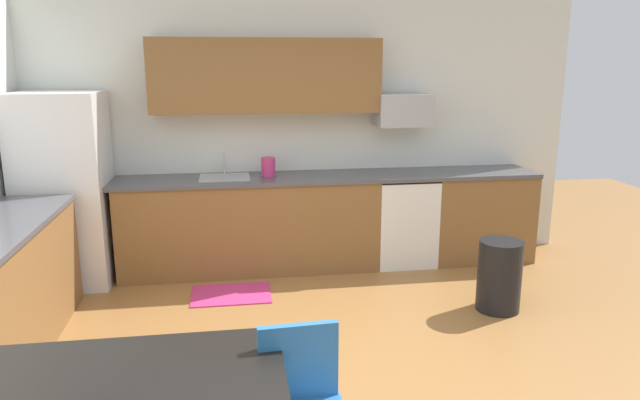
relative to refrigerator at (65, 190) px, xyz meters
name	(u,v)px	position (x,y,z in m)	size (l,w,h in m)	color
ground_plane	(344,387)	(2.18, -2.22, -0.89)	(12.00, 12.00, 0.00)	#9E6B38
wall_back	(295,130)	(2.18, 0.43, 0.46)	(5.80, 0.10, 2.70)	silver
cabinet_run_back	(250,226)	(1.68, 0.08, -0.44)	(2.51, 0.60, 0.90)	brown
cabinet_run_back_right	(477,216)	(4.06, 0.08, -0.44)	(1.04, 0.60, 0.90)	brown
countertop_back	(300,178)	(2.18, 0.08, 0.03)	(4.80, 0.64, 0.04)	#4C4C51
upper_cabinets_back	(266,76)	(1.88, 0.21, 1.01)	(2.20, 0.34, 0.70)	brown
refrigerator	(65,190)	(0.00, 0.00, 0.00)	(0.76, 0.70, 1.77)	white
oven_range	(402,219)	(3.24, 0.08, -0.43)	(0.60, 0.60, 0.91)	white
microwave	(403,110)	(3.24, 0.18, 0.67)	(0.54, 0.36, 0.32)	#9EA0A5
sink_basin	(225,184)	(1.45, 0.08, -0.01)	(0.48, 0.40, 0.14)	#A5A8AD
sink_faucet	(224,165)	(1.45, 0.26, 0.15)	(0.02, 0.02, 0.24)	#B2B5BA
dining_table	(117,399)	(1.01, -3.26, -0.21)	(1.40, 0.90, 0.74)	black
trash_bin	(499,276)	(3.69, -1.23, -0.59)	(0.36, 0.36, 0.60)	black
floor_mat	(231,294)	(1.48, -0.57, -0.88)	(0.70, 0.50, 0.01)	#CC3372
kettle	(268,168)	(1.88, 0.13, 0.13)	(0.14, 0.14, 0.20)	#CC3372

